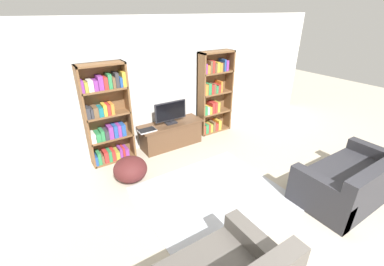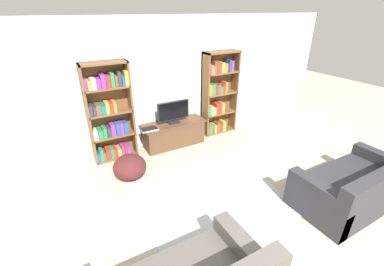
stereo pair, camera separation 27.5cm
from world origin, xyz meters
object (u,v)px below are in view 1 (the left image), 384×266
bookshelf_left (107,117)px  tv_stand (171,134)px  laptop (147,130)px  beanbag_ottoman (130,169)px  television (171,112)px  couch_right_sofa (351,182)px  bookshelf_right (213,94)px

bookshelf_left → tv_stand: bookshelf_left is taller
laptop → beanbag_ottoman: 0.95m
television → beanbag_ottoman: size_ratio=1.22×
tv_stand → couch_right_sofa: bearing=-63.0°
couch_right_sofa → laptop: bearing=125.8°
bookshelf_left → bookshelf_right: same height
tv_stand → bookshelf_left: bearing=174.4°
tv_stand → beanbag_ottoman: size_ratio=2.38×
bookshelf_left → laptop: (0.68, -0.21, -0.37)m
bookshelf_left → laptop: bearing=-16.9°
bookshelf_right → beanbag_ottoman: (-2.38, -0.85, -0.71)m
laptop → couch_right_sofa: bearing=-54.2°
couch_right_sofa → bookshelf_left: bearing=131.7°
couch_right_sofa → beanbag_ottoman: (-2.73, 2.29, -0.06)m
bookshelf_right → beanbag_ottoman: 2.63m
beanbag_ottoman → couch_right_sofa: bearing=-40.0°
bookshelf_right → laptop: (-1.76, -0.21, -0.39)m
bookshelf_right → laptop: 1.82m
tv_stand → television: television is taller
bookshelf_left → laptop: size_ratio=5.46×
bookshelf_right → tv_stand: (-1.19, -0.13, -0.66)m
bookshelf_right → laptop: bookshelf_right is taller
laptop → beanbag_ottoman: laptop is taller
television → beanbag_ottoman: bearing=-149.4°
bookshelf_left → tv_stand: 1.42m
tv_stand → beanbag_ottoman: (-1.19, -0.72, -0.05)m
tv_stand → couch_right_sofa: size_ratio=0.78×
beanbag_ottoman → bookshelf_left: bearing=94.1°
laptop → couch_right_sofa: (2.11, -2.92, -0.26)m
bookshelf_left → tv_stand: bearing=-5.6°
television → bookshelf_left: bearing=173.6°
tv_stand → couch_right_sofa: (1.53, -3.01, 0.01)m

